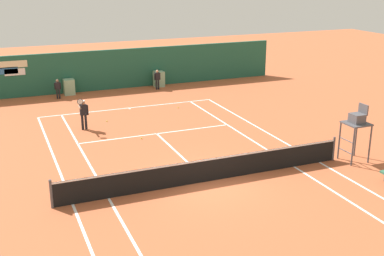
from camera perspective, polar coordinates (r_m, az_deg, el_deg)
name	(u,v)px	position (r m, az deg, el deg)	size (l,w,h in m)	color
ground_plane	(202,176)	(20.13, 1.20, -5.54)	(80.00, 80.00, 0.01)	#B25633
tennis_net	(208,169)	(19.45, 1.89, -4.79)	(12.10, 0.10, 1.07)	#4C4C51
sponsor_back_wall	(108,71)	(34.77, -9.70, 6.56)	(25.00, 1.02, 2.75)	#1E5642
umpire_chair	(357,123)	(22.27, 18.49, 0.56)	(1.00, 1.00, 2.53)	#47474C
player_on_baseline	(83,112)	(26.13, -12.42, 1.80)	(0.64, 0.66, 1.81)	black
ball_kid_left_post	(157,78)	(34.40, -4.03, 5.75)	(0.46, 0.21, 1.39)	black
ball_kid_centre_post	(58,88)	(32.98, -15.23, 4.52)	(0.42, 0.21, 1.28)	black
tennis_ball_by_sideline	(178,108)	(29.81, -1.61, 2.37)	(0.07, 0.07, 0.07)	#CCE033
tennis_ball_near_service_line	(107,121)	(27.53, -9.80, 0.79)	(0.07, 0.07, 0.07)	#CCE033
tennis_ball_mid_court	(142,138)	(24.50, -5.84, -1.20)	(0.07, 0.07, 0.07)	#CCE033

